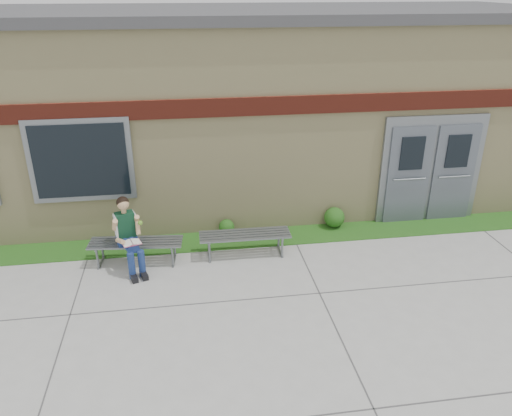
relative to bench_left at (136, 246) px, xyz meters
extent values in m
plane|color=#9E9E99|center=(2.06, -1.98, -0.34)|extent=(80.00, 80.00, 0.00)
cube|color=#174813|center=(2.06, 0.62, -0.33)|extent=(16.00, 0.80, 0.02)
cube|color=beige|center=(2.06, 4.02, 1.66)|extent=(16.00, 6.00, 4.00)
cube|color=#3F3F42|center=(2.06, 4.02, 3.76)|extent=(16.20, 6.20, 0.20)
cube|color=maroon|center=(2.06, 0.99, 2.26)|extent=(16.00, 0.06, 0.35)
cube|color=slate|center=(-0.94, 0.98, 1.36)|extent=(1.90, 0.08, 1.60)
cube|color=black|center=(-0.94, 0.94, 1.36)|extent=(1.70, 0.04, 1.40)
cube|color=slate|center=(6.06, 0.98, 0.81)|extent=(2.20, 0.08, 2.30)
cube|color=#515761|center=(5.56, 0.93, 0.71)|extent=(0.92, 0.06, 2.10)
cube|color=#515761|center=(6.56, 0.93, 0.71)|extent=(0.92, 0.06, 2.10)
cube|color=slate|center=(0.00, 0.00, 0.08)|extent=(1.71, 0.63, 0.03)
cube|color=slate|center=(-0.67, 0.00, -0.14)|extent=(0.09, 0.47, 0.38)
cube|color=slate|center=(0.67, 0.00, -0.14)|extent=(0.09, 0.47, 0.38)
cube|color=slate|center=(2.00, 0.00, 0.09)|extent=(1.70, 0.50, 0.03)
cube|color=slate|center=(1.32, 0.00, -0.14)|extent=(0.05, 0.47, 0.39)
cube|color=slate|center=(2.68, 0.00, -0.14)|extent=(0.05, 0.47, 0.39)
cube|color=navy|center=(-0.14, -0.05, 0.18)|extent=(0.40, 0.33, 0.16)
cube|color=#0D321C|center=(-0.14, -0.07, 0.49)|extent=(0.37, 0.29, 0.46)
sphere|color=tan|center=(-0.13, -0.07, 0.89)|extent=(0.26, 0.26, 0.21)
sphere|color=black|center=(-0.14, -0.06, 0.91)|extent=(0.28, 0.28, 0.22)
cylinder|color=navy|center=(-0.14, -0.32, 0.20)|extent=(0.28, 0.44, 0.15)
cylinder|color=navy|center=(0.03, -0.26, 0.20)|extent=(0.28, 0.44, 0.15)
cylinder|color=navy|center=(-0.05, -0.54, -0.09)|extent=(0.12, 0.12, 0.50)
cylinder|color=navy|center=(0.12, -0.48, -0.09)|extent=(0.12, 0.12, 0.50)
cube|color=black|center=(-0.03, -0.61, -0.29)|extent=(0.18, 0.28, 0.10)
cube|color=black|center=(0.14, -0.55, -0.29)|extent=(0.18, 0.28, 0.10)
cylinder|color=tan|center=(-0.30, -0.18, 0.55)|extent=(0.16, 0.24, 0.26)
cylinder|color=tan|center=(0.06, -0.06, 0.55)|extent=(0.16, 0.24, 0.26)
cube|color=white|center=(-0.02, -0.40, 0.30)|extent=(0.36, 0.31, 0.01)
cube|color=#C64A76|center=(-0.02, -0.40, 0.29)|extent=(0.37, 0.32, 0.01)
sphere|color=#6AAB2D|center=(0.14, -0.18, 0.56)|extent=(0.08, 0.08, 0.08)
sphere|color=#174813|center=(1.73, 0.87, -0.16)|extent=(0.31, 0.31, 0.31)
sphere|color=#174813|center=(4.00, 0.87, -0.10)|extent=(0.43, 0.43, 0.43)
camera|label=1|loc=(0.98, -8.22, 4.38)|focal=35.00mm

